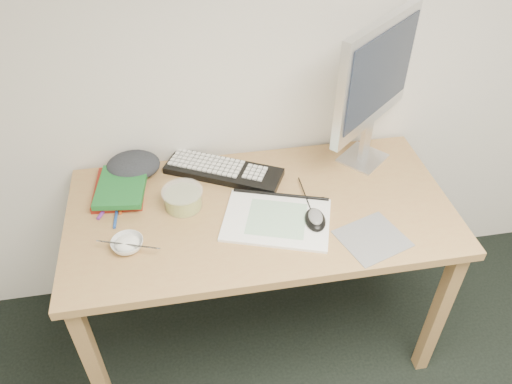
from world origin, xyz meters
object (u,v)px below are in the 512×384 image
(desk, at_px, (260,224))
(rice_bowl, at_px, (127,244))
(monitor, at_px, (376,78))
(sketchpad, at_px, (277,220))
(keyboard, at_px, (224,171))

(desk, xyz_separation_m, rice_bowl, (-0.47, -0.12, 0.10))
(monitor, bearing_deg, sketchpad, 174.86)
(rice_bowl, bearing_deg, keyboard, 43.16)
(sketchpad, bearing_deg, monitor, 54.03)
(keyboard, bearing_deg, monitor, 27.65)
(monitor, bearing_deg, keyboard, 139.54)
(keyboard, height_order, rice_bowl, rice_bowl)
(desk, bearing_deg, monitor, 25.57)
(desk, height_order, keyboard, keyboard)
(desk, bearing_deg, sketchpad, -60.20)
(desk, distance_m, sketchpad, 0.12)
(monitor, distance_m, rice_bowl, 1.06)
(monitor, xyz_separation_m, rice_bowl, (-0.94, -0.34, -0.35))
(sketchpad, height_order, rice_bowl, rice_bowl)
(monitor, relative_size, rice_bowl, 5.45)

